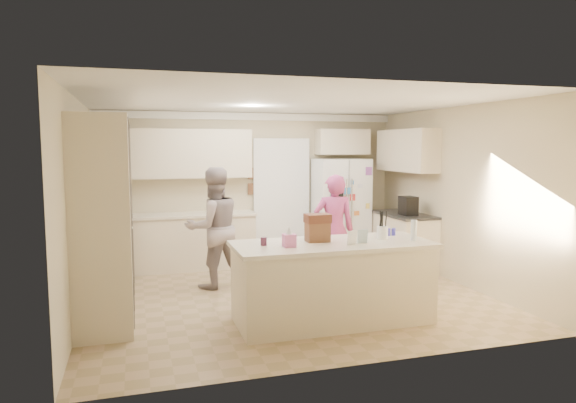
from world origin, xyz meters
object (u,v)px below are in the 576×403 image
object	(u,v)px
dollhouse_body	(317,232)
tissue_box	(289,240)
teen_boy	(214,228)
refrigerator	(341,210)
island_base	(332,284)
teen_girl	(334,230)
utensil_crock	(382,233)
coffee_maker	(408,206)

from	to	relation	value
dollhouse_body	tissue_box	bearing A→B (deg)	-153.43
teen_boy	refrigerator	bearing A→B (deg)	-167.87
island_base	teen_boy	xyz separation A→B (m)	(-1.09, 1.85, 0.42)
tissue_box	teen_girl	xyz separation A→B (m)	(1.17, 1.60, -0.19)
tissue_box	teen_boy	bearing A→B (deg)	105.38
dollhouse_body	teen_boy	xyz separation A→B (m)	(-0.94, 1.75, -0.17)
dollhouse_body	teen_girl	distance (m)	1.62
refrigerator	teen_boy	xyz separation A→B (m)	(-2.43, -1.15, -0.04)
refrigerator	utensil_crock	size ratio (longest dim) A/B	12.00
island_base	dollhouse_body	distance (m)	0.62
tissue_box	teen_boy	world-z (taller)	teen_boy
tissue_box	teen_boy	size ratio (longest dim) A/B	0.08
tissue_box	dollhouse_body	distance (m)	0.45
coffee_maker	utensil_crock	bearing A→B (deg)	-127.12
teen_boy	island_base	bearing A→B (deg)	107.10
refrigerator	teen_boy	size ratio (longest dim) A/B	1.04
tissue_box	refrigerator	bearing A→B (deg)	58.67
island_base	dollhouse_body	xyz separation A→B (m)	(-0.15, 0.10, 0.60)
coffee_maker	island_base	distance (m)	2.87
utensil_crock	teen_girl	size ratio (longest dim) A/B	0.09
teen_boy	teen_girl	bearing A→B (deg)	155.19
refrigerator	island_base	size ratio (longest dim) A/B	0.82
teen_boy	dollhouse_body	bearing A→B (deg)	104.83
coffee_maker	island_base	size ratio (longest dim) A/B	0.14
refrigerator	coffee_maker	world-z (taller)	refrigerator
island_base	teen_girl	bearing A→B (deg)	67.76
coffee_maker	utensil_crock	world-z (taller)	coffee_maker
coffee_maker	island_base	bearing A→B (deg)	-137.17
coffee_maker	teen_boy	size ratio (longest dim) A/B	0.17
island_base	utensil_crock	world-z (taller)	utensil_crock
utensil_crock	teen_boy	world-z (taller)	teen_boy
coffee_maker	teen_girl	xyz separation A→B (m)	(-1.43, -0.40, -0.26)
refrigerator	teen_boy	bearing A→B (deg)	-152.59
teen_boy	tissue_box	bearing A→B (deg)	92.07
dollhouse_body	teen_girl	bearing A→B (deg)	61.41
island_base	teen_boy	bearing A→B (deg)	120.42
coffee_maker	teen_boy	bearing A→B (deg)	-179.10
island_base	teen_boy	world-z (taller)	teen_boy
dollhouse_body	teen_boy	size ratio (longest dim) A/B	0.15
tissue_box	teen_boy	xyz separation A→B (m)	(-0.54, 1.95, -0.13)
refrigerator	coffee_maker	xyz separation A→B (m)	(0.71, -1.11, 0.17)
utensil_crock	dollhouse_body	size ratio (longest dim) A/B	0.58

